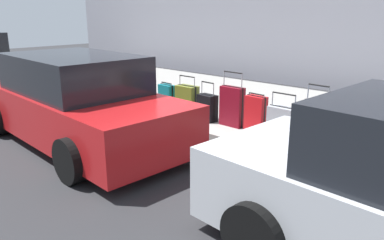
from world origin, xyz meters
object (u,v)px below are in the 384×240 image
fire_hydrant (147,90)px  parked_car_red_1 (76,102)px  suitcase_teal_8 (167,98)px  bollard_post (122,83)px  suitcase_navy_2 (315,125)px  suitcase_olive_7 (187,101)px  suitcase_silver_3 (282,124)px  suitcase_maroon_5 (232,106)px  suitcase_black_6 (207,108)px  suitcase_teal_1 (351,134)px  suitcase_red_4 (256,114)px

fire_hydrant → parked_car_red_1: parked_car_red_1 is taller
suitcase_teal_8 → bollard_post: size_ratio=0.71×
suitcase_navy_2 → parked_car_red_1: parked_car_red_1 is taller
suitcase_olive_7 → parked_car_red_1: parked_car_red_1 is taller
suitcase_silver_3 → suitcase_teal_8: size_ratio=1.25×
suitcase_maroon_5 → bollard_post: size_ratio=1.14×
suitcase_black_6 → parked_car_red_1: (1.12, 2.22, 0.32)m
suitcase_olive_7 → bollard_post: (1.99, 0.15, 0.14)m
suitcase_maroon_5 → suitcase_olive_7: suitcase_maroon_5 is taller
suitcase_maroon_5 → suitcase_olive_7: size_ratio=1.23×
suitcase_black_6 → suitcase_olive_7: size_ratio=0.93×
suitcase_silver_3 → bollard_post: bollard_post is taller
suitcase_teal_1 → suitcase_black_6: suitcase_black_6 is taller
suitcase_teal_8 → suitcase_silver_3: bearing=-179.8°
suitcase_olive_7 → parked_car_red_1: bearing=75.7°
suitcase_navy_2 → fire_hydrant: (4.08, -0.03, -0.01)m
suitcase_teal_1 → fire_hydrant: (4.65, -0.07, 0.01)m
suitcase_black_6 → suitcase_maroon_5: bearing=-174.2°
suitcase_silver_3 → fire_hydrant: size_ratio=1.13×
suitcase_maroon_5 → fire_hydrant: size_ratio=1.45×
suitcase_red_4 → parked_car_red_1: 3.18m
suitcase_navy_2 → suitcase_teal_8: 3.38m
suitcase_navy_2 → suitcase_silver_3: bearing=0.9°
suitcase_navy_2 → suitcase_teal_8: suitcase_navy_2 is taller
suitcase_olive_7 → bollard_post: size_ratio=0.93×
suitcase_teal_1 → parked_car_red_1: size_ratio=0.17×
suitcase_navy_2 → suitcase_silver_3: size_ratio=1.26×
suitcase_olive_7 → parked_car_red_1: (0.57, 2.22, 0.27)m
suitcase_red_4 → suitcase_olive_7: bearing=0.4°
suitcase_navy_2 → bollard_post: suitcase_navy_2 is taller
suitcase_black_6 → fire_hydrant: bearing=-0.0°
suitcase_maroon_5 → suitcase_olive_7: (1.12, 0.06, -0.06)m
suitcase_teal_1 → suitcase_navy_2: size_ratio=0.77×
suitcase_silver_3 → bollard_post: (4.23, 0.11, 0.17)m
suitcase_black_6 → suitcase_olive_7: suitcase_olive_7 is taller
suitcase_olive_7 → suitcase_teal_8: suitcase_olive_7 is taller
suitcase_teal_1 → suitcase_black_6: bearing=-1.3°
suitcase_maroon_5 → suitcase_red_4: bearing=175.4°
suitcase_red_4 → fire_hydrant: 2.94m
suitcase_black_6 → suitcase_olive_7: (0.56, -0.00, 0.05)m
suitcase_silver_3 → suitcase_maroon_5: 1.13m
suitcase_navy_2 → suitcase_teal_8: (3.37, 0.02, -0.09)m
bollard_post → fire_hydrant: bearing=-168.3°
suitcase_silver_3 → parked_car_red_1: bearing=37.8°
bollard_post → suitcase_black_6: bearing=-176.6°
suitcase_silver_3 → bollard_post: size_ratio=0.89×
suitcase_maroon_5 → suitcase_black_6: suitcase_maroon_5 is taller
suitcase_teal_1 → suitcase_teal_8: 3.94m
suitcase_red_4 → suitcase_maroon_5: bearing=-4.6°
suitcase_black_6 → suitcase_red_4: bearing=-179.4°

